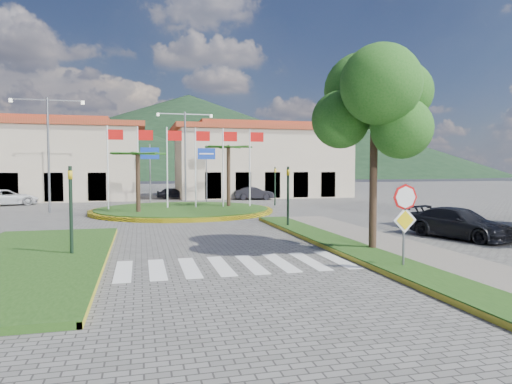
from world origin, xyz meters
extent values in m
plane|color=#5A5855|center=(0.00, 0.00, 0.00)|extent=(160.00, 160.00, 0.00)
cube|color=gray|center=(6.00, 2.00, 0.07)|extent=(4.00, 28.00, 0.15)
cube|color=#1E4313|center=(4.80, 2.00, 0.09)|extent=(1.60, 28.00, 0.18)
cube|color=#1E4313|center=(-6.50, 6.00, 0.09)|extent=(5.00, 14.00, 0.18)
cube|color=silver|center=(0.00, 4.00, 0.01)|extent=(8.00, 3.00, 0.01)
cylinder|color=yellow|center=(0.00, 22.00, 0.12)|extent=(12.70, 12.70, 0.24)
cylinder|color=#1E4313|center=(0.00, 22.00, 0.15)|extent=(12.00, 12.00, 0.30)
cylinder|color=black|center=(-3.00, 20.00, 2.02)|extent=(0.28, 0.28, 4.05)
cylinder|color=black|center=(3.50, 23.00, 2.34)|extent=(0.28, 0.28, 4.68)
cylinder|color=silver|center=(-5.00, 22.50, 3.00)|extent=(0.10, 0.10, 6.00)
cube|color=red|center=(-4.45, 22.50, 5.40)|extent=(1.00, 0.03, 0.70)
cylinder|color=silver|center=(-3.00, 22.50, 3.00)|extent=(0.10, 0.10, 6.00)
cube|color=red|center=(-2.45, 22.50, 5.40)|extent=(1.00, 0.03, 0.70)
cylinder|color=silver|center=(-1.00, 22.50, 3.00)|extent=(0.10, 0.10, 6.00)
cube|color=red|center=(-0.45, 22.50, 5.40)|extent=(1.00, 0.03, 0.70)
cylinder|color=silver|center=(1.00, 22.50, 3.00)|extent=(0.10, 0.10, 6.00)
cube|color=red|center=(1.55, 22.50, 5.40)|extent=(1.00, 0.03, 0.70)
cylinder|color=silver|center=(3.00, 22.50, 3.00)|extent=(0.10, 0.10, 6.00)
cube|color=red|center=(3.55, 22.50, 5.40)|extent=(1.00, 0.03, 0.70)
cylinder|color=silver|center=(5.00, 22.50, 3.00)|extent=(0.10, 0.10, 6.00)
cube|color=red|center=(5.55, 22.50, 5.40)|extent=(1.00, 0.03, 0.70)
cylinder|color=slate|center=(4.90, 2.00, 1.25)|extent=(0.07, 0.07, 2.50)
cylinder|color=red|center=(4.90, 1.95, 2.25)|extent=(0.80, 0.03, 0.80)
cube|color=yellow|center=(4.90, 1.94, 1.55)|extent=(0.78, 0.03, 0.78)
cylinder|color=black|center=(5.50, 5.00, 2.20)|extent=(0.28, 0.28, 4.40)
ellipsoid|color=#195115|center=(5.50, 5.00, 5.20)|extent=(3.60, 3.60, 3.20)
cylinder|color=black|center=(-5.20, 6.50, 1.60)|extent=(0.12, 0.12, 3.20)
imported|color=gold|center=(-5.20, 6.50, 2.60)|extent=(0.15, 0.18, 0.90)
cylinder|color=black|center=(4.50, 12.00, 1.60)|extent=(0.12, 0.12, 3.20)
imported|color=gold|center=(4.50, 12.00, 2.60)|extent=(0.15, 0.18, 0.90)
cylinder|color=black|center=(8.00, 26.00, 1.60)|extent=(0.12, 0.12, 3.20)
imported|color=gold|center=(8.00, 26.00, 2.60)|extent=(0.18, 0.15, 0.90)
cylinder|color=slate|center=(-2.00, 31.00, 2.60)|extent=(0.12, 0.12, 5.20)
cube|color=#0F31A8|center=(-2.00, 30.94, 4.40)|extent=(1.60, 0.05, 1.00)
cylinder|color=slate|center=(3.00, 31.00, 2.60)|extent=(0.12, 0.12, 5.20)
cube|color=#0F31A8|center=(3.00, 30.94, 4.40)|extent=(1.60, 0.05, 1.00)
cylinder|color=slate|center=(1.00, 30.00, 4.00)|extent=(0.16, 0.16, 8.00)
cube|color=slate|center=(-0.20, 30.00, 7.80)|extent=(2.40, 0.08, 0.08)
cube|color=slate|center=(2.20, 30.00, 7.80)|extent=(2.40, 0.08, 0.08)
cylinder|color=slate|center=(-9.00, 24.00, 4.00)|extent=(0.16, 0.16, 8.00)
cube|color=slate|center=(-10.20, 24.00, 7.80)|extent=(2.40, 0.08, 0.08)
cube|color=slate|center=(-7.80, 24.00, 7.80)|extent=(2.40, 0.08, 0.08)
cube|color=#BFAC90|center=(-14.00, 38.00, 3.50)|extent=(22.00, 9.00, 7.00)
cube|color=#973D1D|center=(-14.00, 38.00, 7.25)|extent=(23.32, 9.54, 0.50)
cube|color=#973D1D|center=(-14.00, 38.00, 7.75)|extent=(16.50, 4.95, 0.60)
cube|color=#BFAC90|center=(10.00, 38.00, 3.50)|extent=(18.00, 9.00, 7.00)
cube|color=#973D1D|center=(10.00, 38.00, 7.25)|extent=(19.08, 9.54, 0.50)
cube|color=#973D1D|center=(10.00, 38.00, 7.75)|extent=(13.50, 4.95, 0.60)
cone|color=black|center=(15.00, 160.00, 15.00)|extent=(180.00, 180.00, 30.00)
cone|color=black|center=(70.00, 135.00, 9.00)|extent=(120.00, 120.00, 18.00)
cone|color=black|center=(-10.00, 130.00, 8.00)|extent=(110.00, 110.00, 16.00)
imported|color=silver|center=(-13.58, 31.37, 0.66)|extent=(5.24, 3.88, 1.32)
imported|color=black|center=(0.39, 36.63, 0.56)|extent=(3.34, 1.44, 1.12)
imported|color=black|center=(7.95, 32.90, 0.63)|extent=(3.97, 1.74, 1.27)
imported|color=black|center=(10.84, 7.00, 0.68)|extent=(3.27, 5.02, 1.35)
camera|label=1|loc=(-2.88, -10.26, 3.14)|focal=32.00mm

